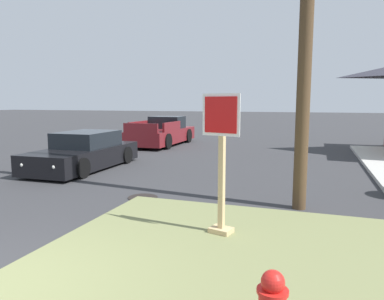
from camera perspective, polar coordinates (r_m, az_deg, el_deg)
grass_corner_patch at (r=5.10m, az=4.79°, el=-18.10°), size 5.44×5.54×0.08m
stop_sign at (r=5.86m, az=4.71°, el=-2.84°), size 0.66×0.36×2.31m
manhole_cover at (r=8.61m, az=-7.87°, el=-7.52°), size 0.70×0.70×0.02m
parked_sedan_black at (r=12.68m, az=-16.76°, el=-0.40°), size 2.02×4.52×1.25m
pickup_truck_maroon at (r=18.95m, az=-4.71°, el=2.69°), size 2.10×5.10×1.48m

